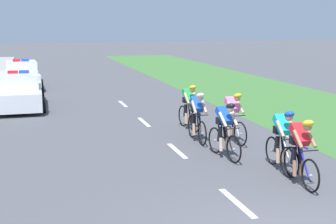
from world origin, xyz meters
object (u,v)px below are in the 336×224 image
Objects in this scene: cyclist_sixth at (189,106)px; police_car_second at (22,76)px; cyclist_second at (283,139)px; cyclist_fifth at (197,116)px; cyclist_third at (225,129)px; cyclist_fourth at (232,117)px; cyclist_lead at (300,150)px; police_car_nearest at (20,92)px.

police_car_second is (-5.52, 11.96, -0.11)m from cyclist_sixth.
cyclist_second is 1.00× the size of cyclist_fifth.
cyclist_fourth is (0.88, 1.48, 0.00)m from cyclist_third.
cyclist_lead is 0.39× the size of police_car_second.
police_car_second is at bearing 113.92° from cyclist_fourth.
police_car_nearest reaches higher than cyclist_fifth.
cyclist_fourth is at bearing -71.27° from cyclist_sixth.
cyclist_fourth is at bearing 59.30° from cyclist_third.
cyclist_second is (0.14, 0.99, 0.00)m from cyclist_lead.
police_car_second is at bearing 110.28° from cyclist_second.
police_car_nearest is (-5.52, 5.72, -0.11)m from cyclist_sixth.
cyclist_third is at bearing -60.00° from police_car_nearest.
cyclist_third is 16.34m from police_car_second.
cyclist_third is 3.49m from cyclist_sixth.
cyclist_fifth is (-0.98, 0.38, 0.00)m from cyclist_fourth.
cyclist_lead is 18.83m from police_car_second.
cyclist_fourth is (-0.03, 2.87, 0.00)m from cyclist_second.
cyclist_fifth is at bearing -54.63° from police_car_nearest.
cyclist_third is at bearing -71.01° from police_car_second.
cyclist_third is 1.00× the size of cyclist_fifth.
cyclist_fourth is 1.05m from cyclist_fifth.
cyclist_second is 2.87m from cyclist_fourth.
cyclist_lead and cyclist_fifth have the same top height.
police_car_second is (0.00, 6.24, 0.00)m from police_car_nearest.
police_car_nearest is 0.99× the size of police_car_second.
police_car_nearest is (-6.22, 10.59, -0.11)m from cyclist_second.
police_car_nearest is at bearing -90.01° from police_car_second.
cyclist_second is 1.00× the size of cyclist_sixth.
police_car_second reaches higher than cyclist_lead.
cyclist_fifth is at bearing -100.40° from cyclist_sixth.
cyclist_lead is at bearing -91.73° from cyclist_fourth.
cyclist_second is at bearing -59.57° from police_car_nearest.
police_car_second reaches higher than cyclist_second.
cyclist_second is at bearing 81.81° from cyclist_lead.
police_car_nearest is (-5.32, 9.21, -0.11)m from cyclist_third.
cyclist_third is 1.86m from cyclist_fifth.
cyclist_sixth is at bearing -65.25° from police_car_second.
cyclist_lead is at bearing -78.49° from cyclist_fifth.
cyclist_lead is 1.00× the size of cyclist_fourth.
cyclist_lead is at bearing -71.17° from police_car_second.
police_car_second reaches higher than cyclist_fifth.
police_car_second reaches higher than cyclist_sixth.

